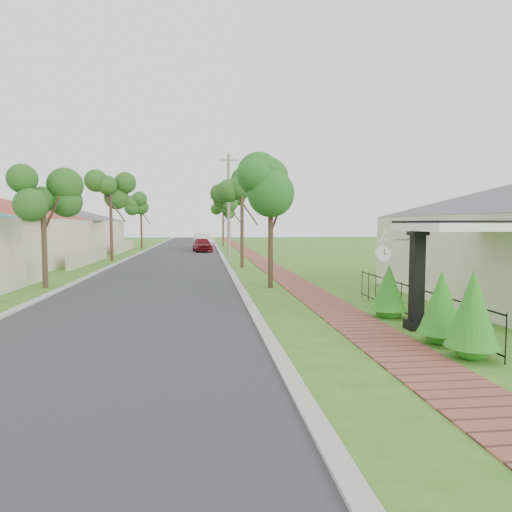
{
  "coord_description": "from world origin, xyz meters",
  "views": [
    {
      "loc": [
        -0.83,
        -11.99,
        2.7
      ],
      "look_at": [
        1.1,
        4.89,
        1.5
      ],
      "focal_mm": 32.0,
      "sensor_mm": 36.0,
      "label": 1
    }
  ],
  "objects": [
    {
      "name": "ground",
      "position": [
        0.0,
        0.0,
        0.0
      ],
      "size": [
        160.0,
        160.0,
        0.0
      ],
      "primitive_type": "plane",
      "color": "#346417",
      "rests_on": "ground"
    },
    {
      "name": "porch_post",
      "position": [
        4.55,
        -1.0,
        1.12
      ],
      "size": [
        0.48,
        0.48,
        2.52
      ],
      "color": "black",
      "rests_on": "ground"
    },
    {
      "name": "station_clock",
      "position": [
        3.83,
        -0.6,
        1.95
      ],
      "size": [
        0.9,
        0.13,
        0.61
      ],
      "color": "white",
      "rests_on": "ground"
    },
    {
      "name": "hedge_row",
      "position": [
        4.45,
        -1.9,
        0.81
      ],
      "size": [
        0.92,
        5.05,
        1.88
      ],
      "color": "#16711B",
      "rests_on": "ground"
    },
    {
      "name": "street_trees",
      "position": [
        -2.87,
        26.84,
        4.54
      ],
      "size": [
        10.7,
        37.65,
        5.89
      ],
      "color": "#382619",
      "rests_on": "ground"
    },
    {
      "name": "parked_car_white",
      "position": [
        -1.0,
        38.68,
        0.8
      ],
      "size": [
        2.17,
        5.02,
        1.61
      ],
      "primitive_type": "imported",
      "rotation": [
        0.0,
        0.0,
        0.1
      ],
      "color": "silver",
      "rests_on": "ground"
    },
    {
      "name": "picket_fence",
      "position": [
        4.9,
        -0.0,
        0.53
      ],
      "size": [
        0.03,
        8.02,
        1.0
      ],
      "color": "black",
      "rests_on": "ground"
    },
    {
      "name": "utility_pole",
      "position": [
        0.9,
        20.0,
        3.82
      ],
      "size": [
        1.2,
        0.24,
        7.52
      ],
      "color": "gray",
      "rests_on": "ground"
    },
    {
      "name": "kerb_left",
      "position": [
        -6.65,
        20.0,
        0.0
      ],
      "size": [
        0.3,
        120.0,
        0.1
      ],
      "primitive_type": "cube",
      "color": "#9E9E99",
      "rests_on": "ground"
    },
    {
      "name": "sidewalk",
      "position": [
        3.25,
        20.0,
        0.0
      ],
      "size": [
        1.5,
        120.0,
        0.03
      ],
      "primitive_type": "cube",
      "color": "brown",
      "rests_on": "ground"
    },
    {
      "name": "near_tree",
      "position": [
        1.96,
        7.0,
        4.05
      ],
      "size": [
        1.98,
        1.98,
        5.09
      ],
      "color": "#382619",
      "rests_on": "ground"
    },
    {
      "name": "road",
      "position": [
        -3.0,
        20.0,
        0.0
      ],
      "size": [
        7.0,
        120.0,
        0.02
      ],
      "primitive_type": "cube",
      "color": "#28282B",
      "rests_on": "ground"
    },
    {
      "name": "kerb_right",
      "position": [
        0.65,
        20.0,
        0.0
      ],
      "size": [
        0.3,
        120.0,
        0.1
      ],
      "primitive_type": "cube",
      "color": "#9E9E99",
      "rests_on": "ground"
    },
    {
      "name": "parked_car_red",
      "position": [
        -1.0,
        32.22,
        0.69
      ],
      "size": [
        2.12,
        4.2,
        1.37
      ],
      "primitive_type": "imported",
      "rotation": [
        0.0,
        0.0,
        0.13
      ],
      "color": "maroon",
      "rests_on": "ground"
    },
    {
      "name": "far_house_grey",
      "position": [
        -14.97,
        34.0,
        2.34
      ],
      "size": [
        15.56,
        15.56,
        4.6
      ],
      "color": "beige",
      "rests_on": "ground"
    }
  ]
}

